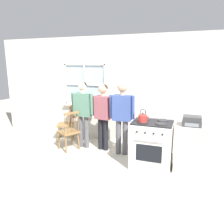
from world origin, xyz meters
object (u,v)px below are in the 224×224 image
person_elderly_left (83,108)px  stereo (192,121)px  kettle (143,117)px  potted_plant (75,101)px  person_teen_center (103,110)px  person_adult_right (122,111)px  handbag (75,112)px  chair_by_window (66,124)px  side_counter (190,148)px  stove (152,144)px  chair_near_wall (69,132)px

person_elderly_left → stereo: size_ratio=4.75×
kettle → potted_plant: size_ratio=0.70×
person_teen_center → person_adult_right: (0.50, -0.11, 0.05)m
potted_plant → handbag: (0.08, -0.21, -0.25)m
chair_by_window → side_counter: (3.13, -0.69, 0.02)m
person_elderly_left → stove: size_ratio=1.49×
person_adult_right → handbag: (-1.47, 0.49, -0.24)m
person_elderly_left → person_adult_right: 1.02m
chair_near_wall → person_teen_center: 0.97m
chair_by_window → person_teen_center: person_teen_center is taller
chair_by_window → person_elderly_left: (0.68, -0.30, 0.55)m
chair_by_window → potted_plant: (0.13, 0.30, 0.59)m
person_elderly_left → potted_plant: bearing=130.7°
side_counter → person_adult_right: bearing=168.5°
stereo → potted_plant: bearing=161.3°
stove → potted_plant: potted_plant is taller
person_teen_center → stove: 1.41m
chair_by_window → potted_plant: 0.68m
person_adult_right → side_counter: (1.45, -0.29, -0.56)m
chair_near_wall → side_counter: (2.71, -0.13, 0.02)m
side_counter → person_elderly_left: bearing=171.1°
person_elderly_left → person_teen_center: (0.51, 0.02, -0.02)m
stove → stereo: size_ratio=3.19×
stove → potted_plant: 2.58m
chair_by_window → side_counter: size_ratio=1.05×
chair_by_window → stove: size_ratio=0.87×
side_counter → stereo: stereo is taller
side_counter → stereo: (0.00, -0.02, 0.54)m
person_adult_right → stereo: person_adult_right is taller
person_elderly_left → side_counter: size_ratio=1.79×
person_adult_right → chair_by_window: bearing=163.2°
side_counter → chair_by_window: bearing=167.6°
chair_by_window → side_counter: bearing=54.7°
chair_by_window → chair_near_wall: size_ratio=1.00×
person_teen_center → person_adult_right: bearing=-2.3°
chair_near_wall → person_elderly_left: size_ratio=0.58×
person_adult_right → person_elderly_left: bearing=171.2°
chair_by_window → stereo: size_ratio=2.77×
stove → stereo: bearing=3.8°
person_adult_right → stove: bearing=-29.7°
person_elderly_left → chair_near_wall: bearing=-135.4°
person_adult_right → stereo: 1.48m
person_elderly_left → person_teen_center: size_ratio=1.03×
handbag → person_adult_right: bearing=-18.4°
person_adult_right → handbag: 1.57m
person_elderly_left → stereo: 2.49m
person_elderly_left → person_adult_right: bearing=-6.2°
kettle → stereo: 0.90m
person_teen_center → kettle: (1.06, -0.60, 0.06)m
person_adult_right → stove: size_ratio=1.52×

